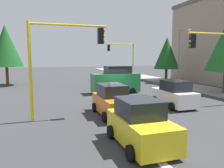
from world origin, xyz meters
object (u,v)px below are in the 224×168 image
at_px(traffic_signal_near_right, 62,51).
at_px(car_black, 115,77).
at_px(delivery_van_green, 116,81).
at_px(car_yellow, 140,125).
at_px(traffic_signal_near_left, 218,54).
at_px(street_lamp_curbside, 181,51).
at_px(car_white, 174,95).
at_px(car_orange, 113,101).
at_px(tree_opposite_side, 6,46).
at_px(tree_roadside_mid, 167,53).
at_px(traffic_signal_far_left, 123,54).

xyz_separation_m(traffic_signal_near_right, car_black, (-15.89, 8.78, -3.15)).
height_order(delivery_van_green, car_yellow, delivery_van_green).
xyz_separation_m(traffic_signal_near_left, street_lamp_curbside, (-9.61, 3.52, 0.41)).
bearing_deg(delivery_van_green, car_white, 16.85).
bearing_deg(car_black, traffic_signal_near_left, 9.30).
bearing_deg(car_orange, car_black, 160.39).
bearing_deg(car_yellow, car_white, 136.73).
distance_m(tree_opposite_side, car_yellow, 24.79).
height_order(tree_roadside_mid, delivery_van_green, tree_roadside_mid).
bearing_deg(tree_roadside_mid, street_lamp_curbside, -10.33).
distance_m(street_lamp_curbside, tree_roadside_mid, 4.46).
xyz_separation_m(traffic_signal_near_left, tree_roadside_mid, (-14.00, 4.32, 0.26)).
xyz_separation_m(tree_roadside_mid, car_white, (13.17, -7.45, -3.30)).
bearing_deg(car_white, traffic_signal_near_right, -84.27).
relative_size(street_lamp_curbside, tree_opposite_side, 0.91).
height_order(traffic_signal_near_right, car_yellow, traffic_signal_near_right).
bearing_deg(street_lamp_curbside, tree_opposite_side, -112.55).
relative_size(tree_opposite_side, car_black, 1.98).
height_order(traffic_signal_near_left, tree_opposite_side, tree_opposite_side).
bearing_deg(car_white, car_black, 178.02).
bearing_deg(delivery_van_green, street_lamp_curbside, 100.35).
relative_size(traffic_signal_near_right, car_yellow, 1.50).
bearing_deg(car_black, street_lamp_curbside, 44.30).
xyz_separation_m(street_lamp_curbside, delivery_van_green, (1.61, -8.82, -3.07)).
distance_m(traffic_signal_far_left, street_lamp_curbside, 10.96).
bearing_deg(car_yellow, car_black, 163.77).
bearing_deg(traffic_signal_near_left, traffic_signal_far_left, 179.90).
distance_m(traffic_signal_near_left, delivery_van_green, 9.95).
bearing_deg(car_black, delivery_van_green, -18.86).
distance_m(tree_roadside_mid, car_yellow, 23.36).
relative_size(street_lamp_curbside, tree_roadside_mid, 1.09).
bearing_deg(delivery_van_green, car_yellow, -14.61).
relative_size(tree_roadside_mid, car_black, 1.66).
distance_m(traffic_signal_far_left, car_orange, 22.00).
bearing_deg(traffic_signal_near_right, car_black, 151.08).
bearing_deg(traffic_signal_far_left, delivery_van_green, -23.95).
bearing_deg(traffic_signal_near_left, car_yellow, -59.62).
xyz_separation_m(traffic_signal_far_left, car_yellow, (25.11, -8.75, -3.18)).
bearing_deg(traffic_signal_near_right, traffic_signal_far_left, 150.28).
height_order(traffic_signal_near_right, car_white, traffic_signal_near_right).
bearing_deg(traffic_signal_near_right, car_orange, 88.01).
bearing_deg(car_black, car_yellow, -16.23).
bearing_deg(traffic_signal_near_right, car_yellow, 27.59).
distance_m(car_yellow, car_orange, 5.02).
bearing_deg(car_black, tree_opposite_side, -98.54).
bearing_deg(car_yellow, street_lamp_curbside, 140.27).
relative_size(traffic_signal_near_left, street_lamp_curbside, 0.79).
distance_m(delivery_van_green, car_yellow, 13.55).
height_order(traffic_signal_near_left, traffic_signal_far_left, traffic_signal_far_left).
xyz_separation_m(delivery_van_green, car_orange, (8.11, -3.00, -0.38)).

